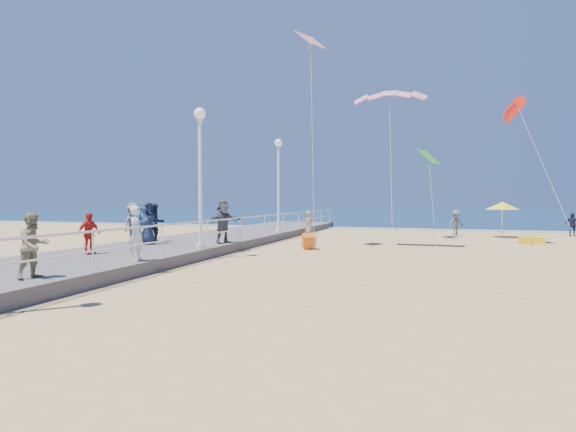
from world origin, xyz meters
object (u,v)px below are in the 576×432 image
(woman_holding_toddler, at_px, (137,233))
(beach_walker_a, at_px, (456,223))
(spectator_1, at_px, (34,245))
(beach_chair_right, at_px, (525,240))
(beach_chair_left, at_px, (539,241))
(spectator_2, at_px, (134,223))
(beach_walker_b, at_px, (573,225))
(spectator_3, at_px, (89,233))
(lamp_post_mid, at_px, (200,163))
(spectator_5, at_px, (223,221))
(spectator_7, at_px, (155,223))
(box_kite, at_px, (309,243))
(toddler_held, at_px, (144,220))
(spectator_4, at_px, (148,223))
(beach_umbrella, at_px, (502,206))
(beach_walker_c, at_px, (309,223))
(lamp_post_far, at_px, (278,175))

(woman_holding_toddler, xyz_separation_m, beach_walker_a, (9.84, 18.75, -0.43))
(spectator_1, bearing_deg, beach_chair_right, -30.38)
(beach_chair_left, bearing_deg, beach_chair_right, -166.39)
(spectator_2, distance_m, beach_walker_b, 25.73)
(woman_holding_toddler, bearing_deg, beach_chair_left, -48.56)
(spectator_2, distance_m, spectator_3, 3.54)
(lamp_post_mid, distance_m, spectator_5, 3.25)
(spectator_7, bearing_deg, beach_chair_right, -29.94)
(spectator_3, height_order, box_kite, spectator_3)
(woman_holding_toddler, xyz_separation_m, box_kite, (3.09, 8.26, -0.94))
(woman_holding_toddler, height_order, beach_walker_a, woman_holding_toddler)
(lamp_post_mid, bearing_deg, spectator_7, 152.27)
(toddler_held, distance_m, spectator_4, 5.25)
(spectator_5, height_order, spectator_7, spectator_5)
(toddler_held, height_order, spectator_7, spectator_7)
(spectator_3, bearing_deg, beach_chair_left, -38.21)
(beach_umbrella, bearing_deg, box_kite, -133.28)
(spectator_5, bearing_deg, spectator_2, 143.14)
(lamp_post_mid, relative_size, beach_walker_b, 3.66)
(woman_holding_toddler, bearing_deg, box_kite, -25.04)
(spectator_5, xyz_separation_m, beach_chair_left, (13.66, 7.97, -1.13))
(spectator_7, xyz_separation_m, beach_walker_a, (12.92, 13.33, -0.44))
(beach_walker_c, distance_m, beach_umbrella, 11.71)
(woman_holding_toddler, xyz_separation_m, beach_chair_right, (12.88, 13.84, -1.04))
(toddler_held, relative_size, box_kite, 1.32)
(spectator_4, distance_m, beach_chair_left, 18.95)
(toddler_held, distance_m, box_kite, 8.73)
(woman_holding_toddler, distance_m, toddler_held, 0.46)
(lamp_post_far, distance_m, woman_holding_toddler, 13.01)
(woman_holding_toddler, relative_size, beach_walker_c, 1.06)
(beach_chair_right, bearing_deg, beach_walker_c, 168.45)
(beach_umbrella, relative_size, beach_chair_left, 3.89)
(lamp_post_far, relative_size, spectator_4, 2.99)
(spectator_2, xyz_separation_m, beach_walker_a, (13.30, 14.32, -0.46))
(beach_walker_b, xyz_separation_m, beach_umbrella, (-4.28, -2.31, 1.18))
(toddler_held, xyz_separation_m, beach_chair_right, (12.73, 13.69, -1.45))
(lamp_post_far, height_order, woman_holding_toddler, lamp_post_far)
(spectator_5, height_order, beach_walker_b, spectator_5)
(beach_walker_b, bearing_deg, box_kite, 61.82)
(spectator_3, bearing_deg, beach_walker_b, -31.80)
(spectator_5, relative_size, beach_walker_a, 1.14)
(lamp_post_mid, xyz_separation_m, toddler_held, (0.10, -3.63, -2.01))
(spectator_2, distance_m, spectator_5, 3.70)
(beach_chair_left, bearing_deg, beach_walker_b, 64.06)
(spectator_7, bearing_deg, toddler_held, -116.33)
(beach_walker_c, relative_size, box_kite, 2.63)
(spectator_7, bearing_deg, beach_chair_left, -30.45)
(spectator_7, bearing_deg, spectator_3, -142.56)
(spectator_5, relative_size, spectator_7, 1.10)
(beach_walker_b, bearing_deg, spectator_3, 65.09)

